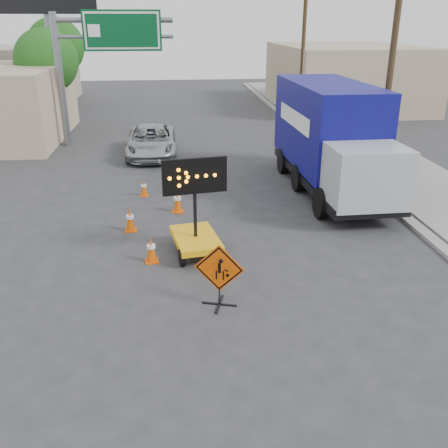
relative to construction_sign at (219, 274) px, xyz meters
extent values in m
plane|color=#2D2D30|center=(-0.23, -0.53, -0.85)|extent=(100.00, 100.00, 0.00)
cube|color=gray|center=(6.97, 14.47, -0.79)|extent=(0.40, 60.00, 0.12)
cube|color=gray|center=(9.27, 14.47, -0.77)|extent=(4.00, 60.00, 0.15)
cube|color=tan|center=(12.77, 29.47, 1.45)|extent=(10.00, 14.00, 4.60)
cylinder|color=slate|center=(-6.73, 17.47, 2.55)|extent=(0.36, 0.36, 6.80)
cylinder|color=slate|center=(-3.73, 17.47, 5.55)|extent=(6.00, 0.28, 0.28)
cylinder|color=slate|center=(-3.73, 17.47, 4.75)|extent=(6.00, 0.20, 0.20)
cube|color=#05411F|center=(-3.33, 17.35, 5.05)|extent=(4.00, 0.10, 2.00)
cube|color=silver|center=(-3.33, 17.28, 5.05)|extent=(3.80, 0.01, 1.80)
cylinder|color=slate|center=(-8.73, 25.47, 3.65)|extent=(0.44, 0.44, 9.00)
cylinder|color=#43311D|center=(7.77, 9.47, 3.65)|extent=(0.26, 0.26, 9.00)
cylinder|color=#43311D|center=(7.77, 23.47, 3.65)|extent=(0.26, 0.26, 9.00)
cylinder|color=#43311D|center=(-8.23, 21.47, 0.78)|extent=(0.28, 0.28, 3.25)
sphere|color=#1B4E16|center=(-8.23, 21.47, 3.33)|extent=(3.71, 3.71, 3.71)
cylinder|color=#43311D|center=(-9.23, 29.47, 0.95)|extent=(0.28, 0.28, 3.58)
sphere|color=#1B4E16|center=(-9.23, 29.47, 3.76)|extent=(4.10, 4.10, 4.10)
cube|color=black|center=(0.00, 0.00, -0.83)|extent=(0.83, 0.30, 0.04)
cube|color=black|center=(0.00, 0.00, -0.83)|extent=(0.30, 0.83, 0.04)
cylinder|color=black|center=(0.00, 0.00, -0.51)|extent=(0.03, 0.03, 0.66)
cube|color=#D94B04|center=(0.00, 0.00, 0.15)|extent=(1.16, 0.36, 1.21)
cube|color=black|center=(0.00, 0.00, 0.15)|extent=(1.08, 0.32, 1.13)
cube|color=#E7A30C|center=(-0.41, 2.97, -0.39)|extent=(1.55, 2.21, 0.18)
cylinder|color=black|center=(-0.41, 2.97, 0.78)|extent=(0.10, 0.10, 2.24)
cube|color=black|center=(-0.41, 2.97, 1.55)|extent=(1.83, 0.41, 1.02)
imported|color=#AAACB1|center=(-2.05, 14.74, -0.11)|extent=(2.47, 5.30, 1.47)
cube|color=black|center=(5.22, 8.19, -0.20)|extent=(2.78, 8.67, 0.32)
cube|color=#0D0860|center=(5.22, 9.05, 1.68)|extent=(2.84, 6.73, 3.23)
cube|color=#9EA0A5|center=(5.22, 4.75, 0.82)|extent=(2.52, 1.99, 1.94)
cube|color=#D94B04|center=(-1.70, 2.53, -0.83)|extent=(0.44, 0.44, 0.03)
cone|color=#D94B04|center=(-1.70, 2.53, -0.45)|extent=(0.30, 0.30, 0.72)
cylinder|color=silver|center=(-1.70, 2.53, -0.37)|extent=(0.24, 0.24, 0.11)
cube|color=#D94B04|center=(-2.45, 4.88, -0.83)|extent=(0.41, 0.41, 0.03)
cone|color=#D94B04|center=(-2.45, 4.88, -0.45)|extent=(0.30, 0.30, 0.73)
cylinder|color=silver|center=(-2.45, 4.88, -0.36)|extent=(0.25, 0.25, 0.11)
cube|color=#D94B04|center=(-0.89, 6.47, -0.83)|extent=(0.53, 0.53, 0.03)
cone|color=#D94B04|center=(-0.89, 6.47, -0.43)|extent=(0.32, 0.32, 0.77)
cylinder|color=silver|center=(-0.89, 6.47, -0.34)|extent=(0.26, 0.26, 0.11)
cube|color=#D94B04|center=(-2.17, 8.39, -0.83)|extent=(0.35, 0.35, 0.03)
cone|color=#D94B04|center=(-2.17, 8.39, -0.51)|extent=(0.25, 0.25, 0.62)
cylinder|color=silver|center=(-2.17, 8.39, -0.44)|extent=(0.21, 0.21, 0.09)
camera|label=1|loc=(-0.97, -10.40, 5.56)|focal=40.00mm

